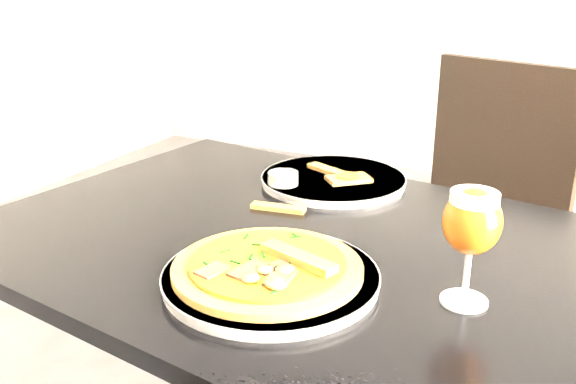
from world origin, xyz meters
The scene contains 9 objects.
dining_table centered at (-0.16, 0.25, 0.66)m, with size 1.30×0.96×0.75m.
chair_far centered at (-0.02, 1.00, 0.53)m, with size 0.56×0.56×0.95m.
plate_main centered at (-0.16, 0.08, 0.76)m, with size 0.33×0.33×0.02m, color white.
pizza centered at (-0.16, 0.08, 0.78)m, with size 0.29×0.29×0.03m.
plate_second centered at (-0.25, 0.55, 0.76)m, with size 0.31×0.31×0.02m, color white.
crust_scraps centered at (-0.23, 0.54, 0.77)m, with size 0.17×0.12×0.01m.
loose_crust centered at (-0.28, 0.35, 0.75)m, with size 0.11×0.02×0.01m, color olive.
sauce_cup centered at (-0.32, 0.45, 0.77)m, with size 0.06×0.06×0.04m.
beer_glass centered at (0.12, 0.15, 0.87)m, with size 0.08×0.08×0.17m.
Camera 1 is at (0.25, -0.68, 1.21)m, focal length 40.00 mm.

